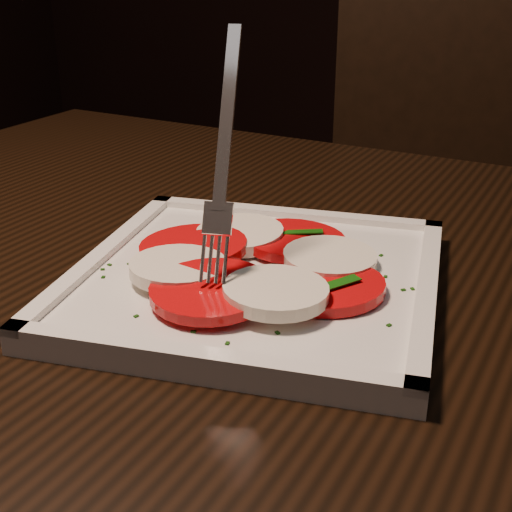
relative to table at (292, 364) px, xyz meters
name	(u,v)px	position (x,y,z in m)	size (l,w,h in m)	color
table	(292,364)	(0.00, 0.00, 0.00)	(1.22, 0.83, 0.75)	black
chair	(427,203)	(-0.07, 0.83, -0.12)	(0.48, 0.48, 0.93)	black
plate	(256,281)	(-0.01, -0.06, 0.11)	(0.28, 0.28, 0.01)	white
caprese_salad	(256,263)	(-0.01, -0.06, 0.12)	(0.24, 0.23, 0.02)	red
fork	(227,147)	(-0.03, -0.06, 0.22)	(0.04, 0.10, 0.17)	white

